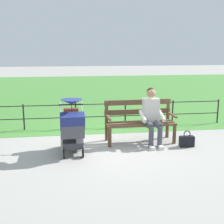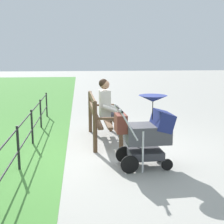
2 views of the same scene
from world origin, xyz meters
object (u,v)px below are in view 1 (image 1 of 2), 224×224
stroller (72,126)px  handbag (187,141)px  person_on_bench (152,115)px  park_bench (139,119)px

stroller → handbag: bearing=-178.5°
person_on_bench → park_bench: bearing=-43.5°
park_bench → person_on_bench: (-0.24, 0.22, 0.15)m
park_bench → person_on_bench: bearing=136.5°
handbag → person_on_bench: bearing=-25.2°
person_on_bench → handbag: bearing=154.8°
stroller → handbag: (-2.51, -0.07, -0.47)m
person_on_bench → handbag: person_on_bench is taller
park_bench → handbag: 1.17m
stroller → person_on_bench: bearing=-167.3°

